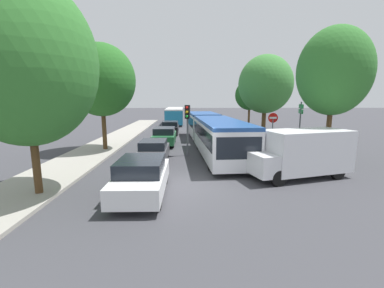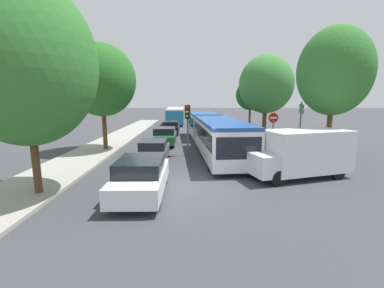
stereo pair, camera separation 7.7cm
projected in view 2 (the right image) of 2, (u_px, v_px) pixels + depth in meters
ground_plane at (189, 186)px, 11.34m from camera, size 200.00×200.00×0.00m
kerb_strip_left at (121, 137)px, 25.70m from camera, size 3.20×39.40×0.14m
articulated_bus at (212, 130)px, 20.10m from camera, size 3.56×16.70×2.46m
city_bus_rear at (176, 115)px, 40.02m from camera, size 2.67×11.17×2.39m
queued_car_white at (141, 177)px, 10.14m from camera, size 1.85×4.34×1.51m
queued_car_graphite at (154, 151)px, 15.54m from camera, size 1.65×3.88×1.35m
queued_car_green at (165, 136)px, 21.37m from camera, size 1.79×4.21×1.46m
queued_car_black at (171, 128)px, 27.94m from camera, size 1.73×4.07×1.41m
white_van at (302, 152)px, 12.43m from camera, size 5.34×3.25×2.31m
traffic_light at (188, 119)px, 16.97m from camera, size 0.37×0.39×3.40m
no_entry_sign at (273, 126)px, 18.30m from camera, size 0.70×0.08×2.82m
direction_sign_post at (301, 117)px, 17.43m from camera, size 0.40×1.37×3.60m
tree_left_near at (25, 63)px, 9.33m from camera, size 5.08×5.08×8.17m
tree_left_mid at (102, 82)px, 18.20m from camera, size 4.80×4.80×7.67m
tree_right_near at (336, 74)px, 14.20m from camera, size 3.96×3.96×7.75m
tree_right_mid at (266, 84)px, 24.34m from camera, size 5.10×5.10×7.91m
tree_right_far at (250, 96)px, 33.30m from camera, size 3.75×3.75×6.26m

